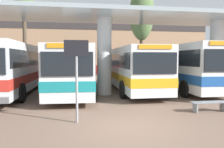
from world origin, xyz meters
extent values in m
plane|color=#755B4C|center=(0.00, 0.00, 0.00)|extent=(100.00, 100.00, 0.00)
cube|color=#9E7A5B|center=(0.00, 27.68, 4.55)|extent=(40.00, 0.50, 9.09)
cube|color=#332D2D|center=(0.00, 27.68, 8.00)|extent=(40.00, 0.58, 2.18)
cylinder|color=silver|center=(0.00, 7.17, 2.56)|extent=(0.96, 0.96, 5.12)
cylinder|color=silver|center=(8.22, 7.17, 2.56)|extent=(0.96, 0.96, 5.12)
cube|color=#93A3A8|center=(0.00, 7.17, 5.24)|extent=(21.44, 5.14, 0.24)
cube|color=silver|center=(-6.06, 8.55, 1.84)|extent=(2.66, 10.83, 2.99)
cube|color=black|center=(-6.06, 8.55, 2.41)|extent=(2.69, 10.40, 0.96)
cube|color=red|center=(-6.06, 8.55, 1.17)|extent=(2.70, 10.87, 0.54)
cylinder|color=black|center=(-4.86, 5.19, 0.53)|extent=(0.30, 1.06, 1.06)
cylinder|color=black|center=(-7.26, 11.54, 0.53)|extent=(0.30, 1.06, 1.06)
cylinder|color=black|center=(-4.77, 11.50, 0.53)|extent=(0.30, 1.06, 1.06)
cube|color=white|center=(-1.98, 8.70, 1.74)|extent=(3.12, 11.80, 2.82)
cube|color=black|center=(-1.98, 8.70, 2.27)|extent=(3.14, 11.33, 0.90)
cube|color=teal|center=(-1.98, 8.70, 1.10)|extent=(3.16, 11.84, 0.51)
cube|color=black|center=(-2.25, 2.83, 2.16)|extent=(2.36, 0.17, 1.13)
cube|color=orange|center=(-2.25, 2.83, 3.01)|extent=(1.80, 0.14, 0.22)
cylinder|color=black|center=(-3.43, 5.14, 0.50)|extent=(0.33, 1.02, 1.01)
cylinder|color=black|center=(-0.86, 5.01, 0.50)|extent=(0.33, 1.02, 1.01)
cylinder|color=black|center=(-3.11, 11.97, 0.50)|extent=(0.33, 1.02, 1.01)
cylinder|color=black|center=(-0.54, 11.85, 0.50)|extent=(0.33, 1.02, 1.01)
cube|color=white|center=(2.24, 8.87, 1.75)|extent=(2.68, 10.99, 2.80)
cube|color=black|center=(2.24, 8.87, 2.29)|extent=(2.71, 10.55, 0.90)
cube|color=orange|center=(2.24, 8.87, 1.12)|extent=(2.72, 11.03, 0.50)
cube|color=black|center=(2.16, 3.36, 2.17)|extent=(2.33, 0.09, 1.12)
cube|color=orange|center=(2.16, 3.36, 3.02)|extent=(1.77, 0.07, 0.22)
cylinder|color=black|center=(0.93, 5.49, 0.54)|extent=(0.29, 1.09, 1.09)
cylinder|color=black|center=(3.45, 5.46, 0.54)|extent=(0.29, 1.09, 1.09)
cylinder|color=black|center=(1.01, 11.90, 0.54)|extent=(0.29, 1.09, 1.09)
cylinder|color=black|center=(3.54, 11.86, 0.54)|extent=(0.29, 1.09, 1.09)
cube|color=white|center=(6.12, 8.29, 1.86)|extent=(2.82, 10.26, 3.02)
cube|color=black|center=(6.12, 8.29, 2.43)|extent=(2.85, 9.85, 0.97)
cube|color=#1E519E|center=(6.12, 8.29, 1.18)|extent=(2.87, 10.30, 0.54)
cylinder|color=black|center=(4.77, 5.18, 0.54)|extent=(0.31, 1.08, 1.07)
cylinder|color=black|center=(7.26, 5.10, 0.54)|extent=(0.31, 1.08, 1.07)
cylinder|color=black|center=(4.96, 11.13, 0.54)|extent=(0.31, 1.08, 1.07)
cylinder|color=black|center=(7.46, 11.05, 0.54)|extent=(0.31, 1.08, 1.07)
cube|color=gray|center=(4.10, 1.60, 0.44)|extent=(1.70, 0.44, 0.04)
cube|color=gray|center=(3.42, 1.60, 0.21)|extent=(0.07, 0.37, 0.42)
cube|color=gray|center=(4.78, 1.60, 0.21)|extent=(0.07, 0.37, 0.42)
cylinder|color=gray|center=(-1.83, 0.85, 1.25)|extent=(0.09, 0.09, 2.50)
cube|color=black|center=(-1.83, 0.85, 2.80)|extent=(0.90, 0.06, 0.60)
cylinder|color=#473A2B|center=(-6.85, 15.33, 3.50)|extent=(0.37, 0.37, 6.99)
ellipsoid|color=#516B3D|center=(-6.85, 15.33, 8.09)|extent=(1.81, 1.81, 3.99)
cylinder|color=#473A2B|center=(4.87, 14.82, 2.77)|extent=(0.36, 0.36, 5.54)
ellipsoid|color=#516B3D|center=(4.87, 14.82, 7.07)|extent=(2.53, 2.53, 5.57)
cube|color=maroon|center=(-0.87, 23.40, 0.83)|extent=(4.34, 2.04, 1.22)
cube|color=#1E2328|center=(-0.87, 23.40, 1.79)|extent=(2.44, 1.75, 0.70)
cylinder|color=black|center=(0.36, 24.36, 0.32)|extent=(0.65, 0.27, 0.64)
cylinder|color=black|center=(0.50, 22.65, 0.32)|extent=(0.65, 0.27, 0.64)
cylinder|color=black|center=(-2.25, 24.15, 0.32)|extent=(0.65, 0.27, 0.64)
cylinder|color=black|center=(-2.11, 22.44, 0.32)|extent=(0.65, 0.27, 0.64)
camera|label=1|loc=(-1.82, -7.35, 2.42)|focal=35.00mm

